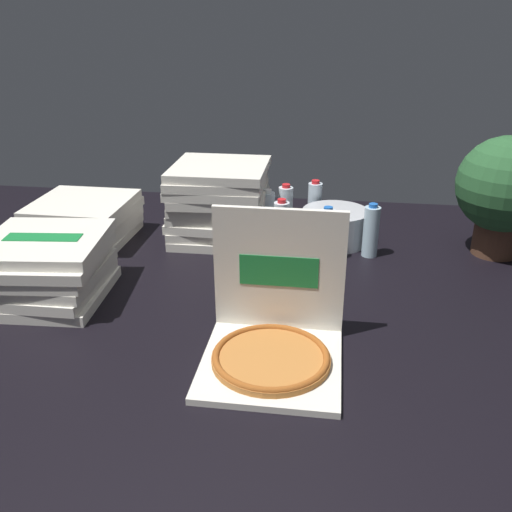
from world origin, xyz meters
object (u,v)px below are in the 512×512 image
water_bottle_3 (286,209)px  water_bottle_5 (281,226)px  pizza_stack_left_mid (83,220)px  potted_plant (505,189)px  water_bottle_1 (371,231)px  pizza_stack_right_near (44,268)px  water_bottle_0 (267,215)px  water_bottle_2 (327,235)px  pizza_stack_right_far (219,202)px  ice_bucket (335,226)px  open_pizza_box (273,336)px  water_bottle_4 (315,205)px

water_bottle_3 → water_bottle_5: (0.00, -0.21, 0.00)m
pizza_stack_left_mid → potted_plant: (1.74, 0.09, 0.19)m
water_bottle_1 → water_bottle_3: bearing=149.2°
pizza_stack_left_mid → water_bottle_5: (0.86, 0.01, 0.02)m
pizza_stack_right_near → water_bottle_0: (0.70, 0.66, -0.00)m
pizza_stack_right_near → water_bottle_0: bearing=43.1°
water_bottle_2 → water_bottle_3: size_ratio=1.00×
water_bottle_3 → pizza_stack_left_mid: bearing=-165.7°
water_bottle_0 → pizza_stack_left_mid: bearing=-170.7°
pizza_stack_left_mid → pizza_stack_right_far: pizza_stack_right_far is taller
water_bottle_2 → potted_plant: 0.73m
water_bottle_1 → water_bottle_2: (-0.18, -0.06, 0.00)m
pizza_stack_left_mid → water_bottle_0: water_bottle_0 is taller
pizza_stack_left_mid → water_bottle_2: size_ratio=1.94×
ice_bucket → water_bottle_0: water_bottle_0 is taller
water_bottle_1 → pizza_stack_left_mid: bearing=180.0°
open_pizza_box → water_bottle_3: bearing=93.3°
water_bottle_0 → pizza_stack_right_far: bearing=-176.2°
water_bottle_3 → open_pizza_box: bearing=-86.7°
pizza_stack_right_near → pizza_stack_right_far: pizza_stack_right_far is taller
pizza_stack_right_near → potted_plant: (1.65, 0.62, 0.17)m
pizza_stack_right_far → potted_plant: potted_plant is taller
pizza_stack_left_mid → water_bottle_2: water_bottle_2 is taller
water_bottle_3 → water_bottle_5: size_ratio=1.00×
potted_plant → water_bottle_1: bearing=-169.7°
open_pizza_box → water_bottle_1: bearing=68.7°
pizza_stack_left_mid → ice_bucket: pizza_stack_left_mid is taller
pizza_stack_left_mid → open_pizza_box: bearing=-40.7°
water_bottle_2 → pizza_stack_right_near: bearing=-154.4°
potted_plant → water_bottle_2: bearing=-167.1°
open_pizza_box → water_bottle_5: bearing=94.1°
open_pizza_box → pizza_stack_left_mid: (-0.92, 0.79, 0.02)m
pizza_stack_right_near → water_bottle_1: 1.26m
pizza_stack_right_far → water_bottle_0: (0.21, 0.01, -0.06)m
ice_bucket → potted_plant: (0.66, -0.03, 0.21)m
pizza_stack_right_near → water_bottle_4: bearing=42.6°
open_pizza_box → pizza_stack_right_far: bearing=110.5°
open_pizza_box → ice_bucket: 0.93m
pizza_stack_right_near → potted_plant: 1.77m
pizza_stack_left_mid → pizza_stack_right_near: pizza_stack_right_near is taller
open_pizza_box → pizza_stack_right_far: (-0.34, 0.91, 0.09)m
open_pizza_box → potted_plant: bearing=47.1°
open_pizza_box → water_bottle_0: 0.93m
open_pizza_box → ice_bucket: size_ratio=1.46×
water_bottle_3 → water_bottle_5: same height
water_bottle_0 → potted_plant: potted_plant is taller
water_bottle_0 → open_pizza_box: bearing=-82.0°
pizza_stack_left_mid → water_bottle_5: water_bottle_5 is taller
potted_plant → pizza_stack_right_near: bearing=-159.5°
water_bottle_0 → water_bottle_1: same height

